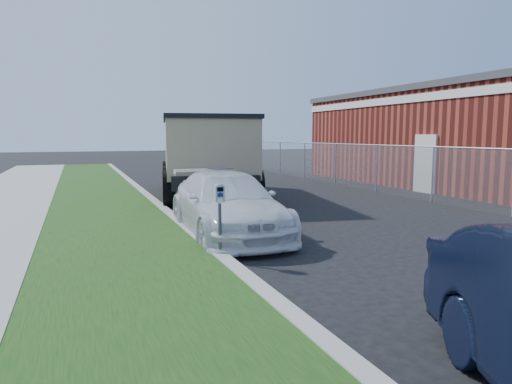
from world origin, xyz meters
name	(u,v)px	position (x,y,z in m)	size (l,w,h in m)	color
ground	(339,244)	(0.00, 0.00, 0.00)	(120.00, 120.00, 0.00)	black
streetside	(40,243)	(-5.57, 2.00, 0.07)	(6.12, 50.00, 0.15)	gray
chainlink_fence	(377,159)	(6.00, 7.00, 1.26)	(0.06, 30.06, 30.00)	slate
brick_building	(474,136)	(12.00, 8.00, 2.13)	(9.20, 14.20, 4.17)	maroon
parking_meter	(220,203)	(-2.58, -0.30, 1.01)	(0.18, 0.13, 1.23)	#3F4247
white_wagon	(227,204)	(-1.80, 1.72, 0.67)	(1.89, 4.64, 1.35)	silver
dump_truck	(204,150)	(-0.48, 8.46, 1.64)	(4.05, 7.78, 2.91)	black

